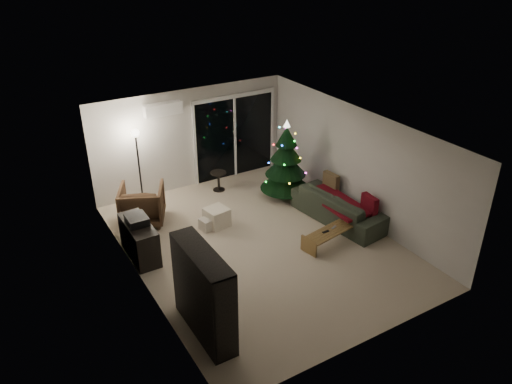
{
  "coord_description": "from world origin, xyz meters",
  "views": [
    {
      "loc": [
        -4.51,
        -7.44,
        5.7
      ],
      "look_at": [
        0.1,
        0.3,
        1.05
      ],
      "focal_mm": 35.0,
      "sensor_mm": 36.0,
      "label": 1
    }
  ],
  "objects_px": {
    "armchair": "(142,204)",
    "christmas_tree": "(286,159)",
    "media_cabinet": "(139,240)",
    "sofa": "(340,207)",
    "coffee_table": "(331,238)",
    "bookshelf": "(192,297)"
  },
  "relations": [
    {
      "from": "armchair",
      "to": "christmas_tree",
      "type": "xyz_separation_m",
      "value": [
        3.38,
        -0.6,
        0.55
      ]
    },
    {
      "from": "media_cabinet",
      "to": "sofa",
      "type": "distance_m",
      "value": 4.39
    },
    {
      "from": "sofa",
      "to": "coffee_table",
      "type": "bearing_deg",
      "value": 125.02
    },
    {
      "from": "bookshelf",
      "to": "christmas_tree",
      "type": "distance_m",
      "value": 5.08
    },
    {
      "from": "bookshelf",
      "to": "coffee_table",
      "type": "height_order",
      "value": "bookshelf"
    },
    {
      "from": "media_cabinet",
      "to": "coffee_table",
      "type": "xyz_separation_m",
      "value": [
        3.48,
        -1.64,
        -0.19
      ]
    },
    {
      "from": "armchair",
      "to": "sofa",
      "type": "distance_m",
      "value": 4.37
    },
    {
      "from": "bookshelf",
      "to": "armchair",
      "type": "distance_m",
      "value": 3.9
    },
    {
      "from": "bookshelf",
      "to": "media_cabinet",
      "type": "distance_m",
      "value": 2.6
    },
    {
      "from": "bookshelf",
      "to": "coffee_table",
      "type": "xyz_separation_m",
      "value": [
        3.48,
        0.93,
        -0.58
      ]
    },
    {
      "from": "media_cabinet",
      "to": "armchair",
      "type": "distance_m",
      "value": 1.37
    },
    {
      "from": "media_cabinet",
      "to": "armchair",
      "type": "height_order",
      "value": "armchair"
    },
    {
      "from": "media_cabinet",
      "to": "sofa",
      "type": "bearing_deg",
      "value": -11.8
    },
    {
      "from": "armchair",
      "to": "christmas_tree",
      "type": "relative_size",
      "value": 0.49
    },
    {
      "from": "media_cabinet",
      "to": "armchair",
      "type": "bearing_deg",
      "value": 68.22
    },
    {
      "from": "armchair",
      "to": "sofa",
      "type": "xyz_separation_m",
      "value": [
        3.79,
        -2.17,
        -0.1
      ]
    },
    {
      "from": "bookshelf",
      "to": "armchair",
      "type": "bearing_deg",
      "value": 66.48
    },
    {
      "from": "media_cabinet",
      "to": "sofa",
      "type": "relative_size",
      "value": 0.53
    },
    {
      "from": "bookshelf",
      "to": "media_cabinet",
      "type": "xyz_separation_m",
      "value": [
        0.0,
        2.58,
        -0.39
      ]
    },
    {
      "from": "bookshelf",
      "to": "christmas_tree",
      "type": "height_order",
      "value": "christmas_tree"
    },
    {
      "from": "coffee_table",
      "to": "media_cabinet",
      "type": "bearing_deg",
      "value": 144.29
    },
    {
      "from": "armchair",
      "to": "coffee_table",
      "type": "bearing_deg",
      "value": 161.18
    }
  ]
}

